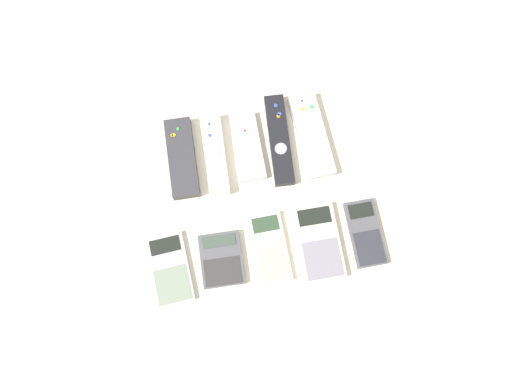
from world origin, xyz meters
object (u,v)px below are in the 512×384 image
(remote_2, at_px, (247,147))
(calculator_4, at_px, (365,233))
(remote_1, at_px, (215,155))
(calculator_2, at_px, (270,248))
(remote_0, at_px, (182,158))
(calculator_1, at_px, (222,259))
(calculator_3, at_px, (319,242))
(remote_4, at_px, (312,135))
(calculator_0, at_px, (170,269))
(remote_3, at_px, (279,140))

(remote_2, bearing_deg, calculator_4, -47.62)
(remote_1, distance_m, calculator_2, 0.24)
(remote_0, distance_m, remote_2, 0.15)
(remote_1, height_order, remote_2, remote_1)
(calculator_1, height_order, calculator_3, calculator_3)
(calculator_2, distance_m, calculator_3, 0.10)
(remote_4, relative_size, calculator_4, 1.40)
(remote_1, relative_size, calculator_1, 1.60)
(calculator_0, bearing_deg, remote_2, 45.71)
(calculator_0, height_order, calculator_4, calculator_4)
(remote_1, relative_size, calculator_4, 1.30)
(remote_0, bearing_deg, calculator_4, -31.68)
(remote_3, bearing_deg, remote_0, -175.18)
(remote_2, bearing_deg, calculator_1, -111.95)
(remote_3, bearing_deg, calculator_2, -101.88)
(remote_0, distance_m, remote_3, 0.22)
(calculator_1, bearing_deg, remote_0, 103.95)
(calculator_0, distance_m, calculator_4, 0.42)
(remote_1, bearing_deg, calculator_1, -93.71)
(remote_2, distance_m, remote_4, 0.15)
(remote_2, relative_size, calculator_3, 0.97)
(calculator_2, xyz_separation_m, calculator_3, (0.10, -0.01, 0.00))
(remote_0, distance_m, calculator_0, 0.24)
(remote_4, bearing_deg, calculator_3, -100.80)
(remote_1, distance_m, calculator_0, 0.26)
(calculator_2, bearing_deg, calculator_1, -177.18)
(calculator_0, bearing_deg, calculator_1, -3.17)
(remote_2, height_order, calculator_2, remote_2)
(calculator_0, relative_size, calculator_4, 1.06)
(remote_4, xyz_separation_m, calculator_4, (0.07, -0.23, -0.00))
(remote_1, distance_m, remote_4, 0.22)
(calculator_2, bearing_deg, remote_1, 109.50)
(remote_4, bearing_deg, remote_3, 175.55)
(remote_2, height_order, calculator_4, remote_2)
(calculator_0, bearing_deg, remote_0, 72.41)
(calculator_2, distance_m, calculator_4, 0.20)
(calculator_3, relative_size, calculator_4, 1.14)
(remote_3, relative_size, calculator_2, 1.42)
(remote_3, height_order, calculator_0, remote_3)
(calculator_3, bearing_deg, remote_4, 82.58)
(remote_2, distance_m, calculator_4, 0.32)
(remote_4, height_order, calculator_1, remote_4)
(remote_4, height_order, calculator_4, remote_4)
(remote_4, bearing_deg, calculator_2, -123.53)
(calculator_1, distance_m, calculator_2, 0.10)
(remote_1, xyz_separation_m, calculator_4, (0.29, -0.23, -0.01))
(remote_3, xyz_separation_m, remote_4, (0.07, -0.00, 0.00))
(remote_4, distance_m, calculator_2, 0.27)
(remote_3, relative_size, calculator_1, 1.83)
(remote_1, distance_m, calculator_1, 0.23)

